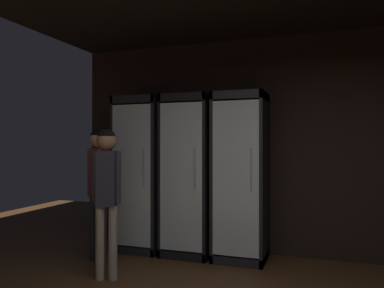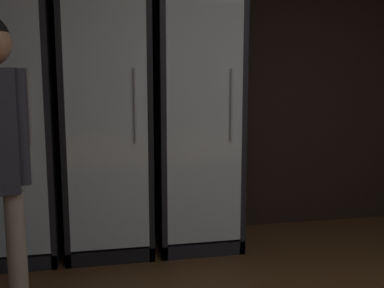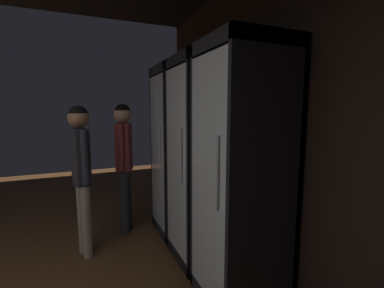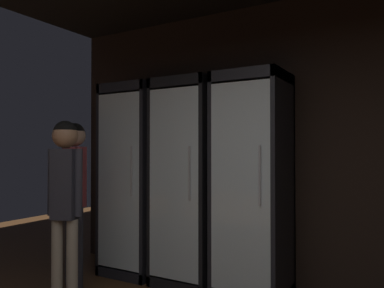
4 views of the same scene
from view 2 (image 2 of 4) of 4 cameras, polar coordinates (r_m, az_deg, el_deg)
wall_back at (r=3.79m, az=9.17°, el=9.97°), size 6.00×0.06×2.80m
cooler_far_left at (r=3.33m, az=-23.02°, el=2.91°), size 0.62×0.63×2.04m
cooler_left at (r=3.26m, az=-11.28°, el=3.05°), size 0.62×0.63×2.04m
cooler_center at (r=3.33m, az=0.44°, el=3.44°), size 0.62×0.63×2.04m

